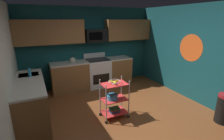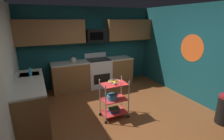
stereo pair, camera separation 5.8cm
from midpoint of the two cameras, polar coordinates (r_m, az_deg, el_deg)
The scene contains 15 objects.
floor at distance 4.15m, azimuth 4.23°, elevation -15.78°, with size 4.40×4.80×0.04m, color brown.
wall_back at distance 5.81m, azimuth -7.12°, elevation 7.65°, with size 4.52×0.06×2.60m, color #14474C.
wall_left at distance 3.22m, azimuth -32.60°, elevation -2.31°, with size 0.06×4.80×2.60m, color silver.
wall_right at distance 5.07m, azimuth 27.39°, elevation 4.57°, with size 0.06×4.80×2.60m, color #14474C.
wall_flower_decal at distance 5.15m, azimuth 25.57°, elevation 6.67°, with size 0.75×0.75×0.00m, color #E5591E.
counter_run at distance 5.03m, azimuth -12.52°, elevation -3.95°, with size 3.55×2.51×0.92m.
oven_range at distance 5.75m, azimuth -4.29°, elevation -0.79°, with size 0.76×0.65×1.10m.
upper_cabinets at distance 5.56m, azimuth -7.07°, elevation 12.95°, with size 4.40×0.33×0.70m.
microwave at distance 5.61m, azimuth -4.95°, elevation 11.50°, with size 0.70×0.39×0.40m.
rolling_cart at distance 3.93m, azimuth 1.14°, elevation -9.79°, with size 0.63×0.38×0.91m.
fruit_bowl at distance 3.76m, azimuth 1.18°, elevation -4.00°, with size 0.27×0.27×0.07m.
mixing_bowl_large at distance 3.88m, azimuth 0.49°, elevation -9.05°, with size 0.25×0.25×0.11m.
book_stack at distance 4.06m, azimuth 1.12°, elevation -13.27°, with size 0.26×0.20×0.10m.
kettle at distance 5.39m, azimuth -12.57°, elevation 3.38°, with size 0.21×0.18×0.26m.
dish_soap_bottle at distance 4.38m, azimuth -25.56°, elevation -0.63°, with size 0.06×0.06×0.20m, color #2D8CBF.
Camera 2 is at (-1.69, -3.06, 2.21)m, focal length 27.10 mm.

